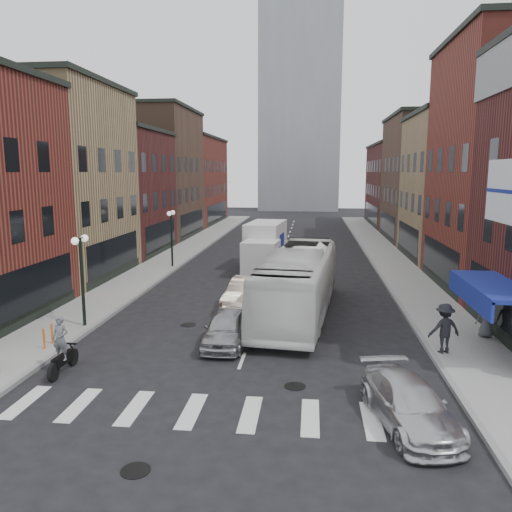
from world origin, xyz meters
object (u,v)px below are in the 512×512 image
Objects in this scene: billboard_sign at (508,193)px; box_truck at (264,247)px; motorcycle_rider at (62,347)px; ped_right_a at (444,328)px; transit_bus at (299,283)px; curb_car at (409,404)px; ped_right_c at (486,318)px; bike_rack at (48,336)px; streetlamp_far at (171,228)px; sedan_left_far at (246,293)px; sedan_left_near at (226,328)px; streetlamp_near at (81,263)px.

box_truck is at bearing 118.06° from billboard_sign.
ped_right_a is at bearing 16.12° from motorcycle_rider.
curb_car is (3.27, -10.22, -1.00)m from transit_bus.
transit_bus is at bearing 95.23° from curb_car.
ped_right_c is (15.50, 5.19, 0.00)m from motorcycle_rider.
transit_bus is at bearing 31.50° from bike_rack.
streetlamp_far is (-15.99, 17.50, -3.22)m from billboard_sign.
transit_bus is 3.08m from sedan_left_far.
ped_right_c reaches higher than sedan_left_near.
streetlamp_far is 6.73m from box_truck.
bike_rack is 2.74m from motorcycle_rider.
curb_car is at bearing -59.29° from streetlamp_far.
streetlamp_near is at bearing 85.76° from bike_rack.
sedan_left_far is at bearing 63.81° from motorcycle_rider.
transit_bus is 6.17× the size of ped_right_a.
curb_car is at bearing -29.57° from streetlamp_near.
streetlamp_far reaches higher than sedan_left_near.
sedan_left_near is (5.06, 3.49, -0.28)m from motorcycle_rider.
streetlamp_near is at bearing 137.91° from curb_car.
motorcycle_rider is at bearing 10.58° from ped_right_c.
streetlamp_near is at bearing -139.65° from sedan_left_far.
box_truck is 17.82m from ped_right_a.
sedan_left_near is 0.93× the size of curb_car.
ped_right_a is (14.80, -1.71, -1.83)m from streetlamp_near.
transit_bus reaches higher than sedan_left_far.
sedan_left_far is at bearing -28.93° from ped_right_c.
curb_car is at bearing -55.60° from sedan_left_far.
transit_bus is (9.27, 3.10, -1.30)m from streetlamp_near.
motorcycle_rider is at bearing -72.94° from streetlamp_near.
transit_bus is (9.47, 5.80, 1.06)m from bike_rack.
sedan_left_near reaches higher than curb_car.
bike_rack is 0.10× the size of box_truck.
streetlamp_near is at bearing -90.00° from streetlamp_far.
box_truck is at bearing 67.97° from bike_rack.
bike_rack is at bearing -106.24° from box_truck.
ped_right_a is at bearing 3.79° from bike_rack.
billboard_sign is 15.46m from motorcycle_rider.
billboard_sign is 1.97× the size of ped_right_a.
motorcycle_rider reaches higher than sedan_left_near.
streetlamp_near is 0.53× the size of box_truck.
streetlamp_far is 0.36× the size of transit_bus.
motorcycle_rider is (-5.12, -18.94, -0.67)m from box_truck.
streetlamp_far reaches higher than bike_rack.
sedan_left_near is (-9.45, 2.16, -5.46)m from billboard_sign.
curb_car is 2.26× the size of ped_right_a.
curb_car is (11.06, -2.29, -0.33)m from motorcycle_rider.
billboard_sign is 0.83× the size of sedan_left_far.
bike_rack is 18.16m from box_truck.
streetlamp_near is 2.19× the size of ped_right_a.
transit_bus reaches higher than bike_rack.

